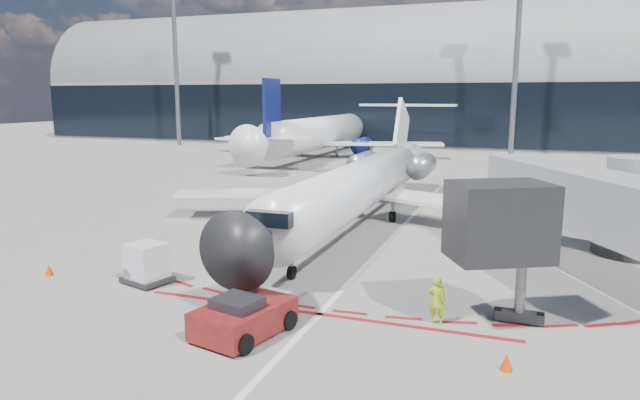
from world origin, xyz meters
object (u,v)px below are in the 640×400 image
(pushback_tug, at_px, (244,317))
(ramp_worker, at_px, (437,300))
(regional_jet, at_px, (362,184))
(uld_container, at_px, (147,264))

(pushback_tug, bearing_deg, ramp_worker, 41.61)
(regional_jet, bearing_deg, pushback_tug, -87.59)
(pushback_tug, relative_size, ramp_worker, 3.18)
(pushback_tug, bearing_deg, regional_jet, 106.30)
(ramp_worker, bearing_deg, uld_container, -6.86)
(regional_jet, xyz_separation_m, uld_container, (-5.50, -13.55, -1.70))
(ramp_worker, distance_m, uld_container, 12.03)
(uld_container, bearing_deg, regional_jet, 84.11)
(regional_jet, height_order, pushback_tug, regional_jet)
(regional_jet, relative_size, uld_container, 14.06)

